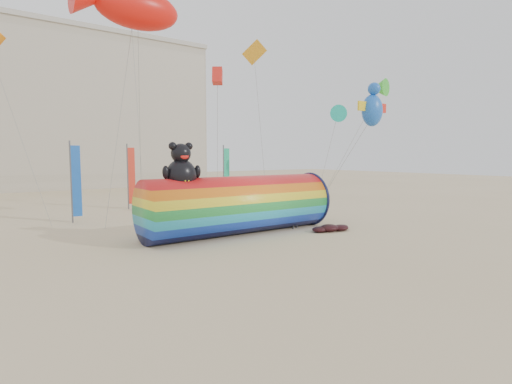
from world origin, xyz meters
TOP-DOWN VIEW (x-y plane):
  - ground at (0.00, 0.00)m, footprint 160.00×160.00m
  - windsock_assembly at (0.52, 3.13)m, footprint 10.83×3.30m
  - kite_handler at (3.96, 2.40)m, footprint 0.55×0.36m
  - fabric_bundle at (5.11, 0.60)m, footprint 2.62×1.35m
  - festival_banners at (0.06, 14.66)m, footprint 13.59×4.74m
  - flying_kites at (-0.28, 4.90)m, footprint 27.30×13.32m

SIDE VIEW (x-z plane):
  - ground at x=0.00m, z-range 0.00..0.00m
  - fabric_bundle at x=5.11m, z-range -0.03..0.37m
  - kite_handler at x=3.96m, z-range 0.00..1.51m
  - windsock_assembly at x=0.52m, z-range -0.84..4.15m
  - festival_banners at x=0.06m, z-range 0.04..5.24m
  - flying_kites at x=-0.28m, z-range 6.18..15.69m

